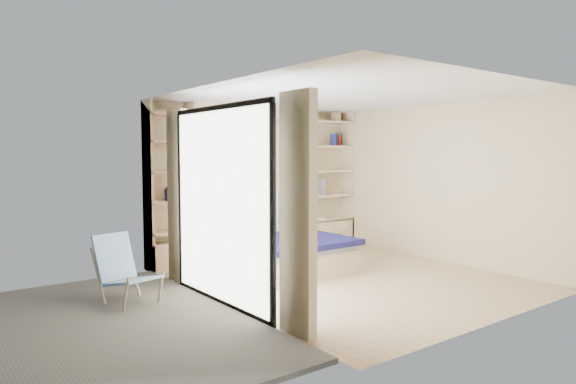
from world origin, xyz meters
TOP-DOWN VIEW (x-y plane):
  - ground at (0.00, 0.00)m, footprint 4.50×4.50m
  - room_shell at (-0.39, 1.52)m, footprint 4.50×4.50m
  - bed at (-0.40, 1.09)m, footprint 1.66×2.18m
  - photo_gallery at (-0.45, 2.22)m, footprint 1.48×0.02m
  - reading_lamps at (-0.30, 2.00)m, footprint 1.92×0.12m
  - shelf_decor at (1.05, 2.07)m, footprint 3.47×0.23m
  - deck at (-3.60, 0.00)m, footprint 3.20×4.00m
  - deck_chair at (-2.83, 0.74)m, footprint 0.63×0.88m

SIDE VIEW (x-z plane):
  - ground at x=0.00m, z-range 0.00..0.00m
  - deck at x=-3.60m, z-range -0.03..0.03m
  - bed at x=-0.40m, z-range -0.27..0.80m
  - deck_chair at x=-2.83m, z-range -0.02..0.78m
  - room_shell at x=-0.39m, z-range -1.17..3.33m
  - reading_lamps at x=-0.30m, z-range 1.03..1.17m
  - photo_gallery at x=-0.45m, z-range 1.19..2.01m
  - shelf_decor at x=1.05m, z-range 0.65..2.68m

